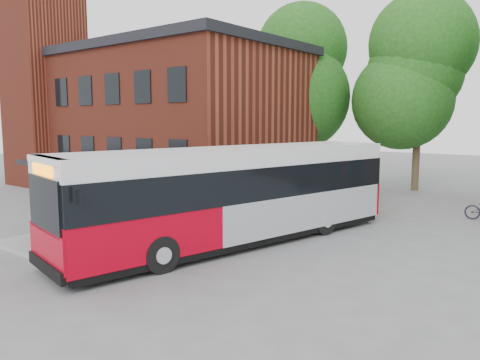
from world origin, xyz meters
The scene contains 7 objects.
ground centered at (0.00, 0.00, 0.00)m, with size 100.00×100.00×0.00m, color slate.
station_building centered at (-13.00, 9.00, 4.25)m, with size 18.40×10.40×8.50m, color maroon, non-canonical shape.
clock_tower centered at (-19.00, 5.00, 9.10)m, with size 5.20×5.20×18.20m, color maroon, non-canonical shape.
bus_shelter centered at (-4.50, -1.00, 1.45)m, with size 3.60×7.00×2.90m, color black, non-canonical shape.
tree_0 centered at (-6.00, 16.00, 5.50)m, with size 7.92×7.92×11.00m, color #1A4E14, non-canonical shape.
tree_1 centered at (1.00, 17.00, 5.20)m, with size 7.92×7.92×10.40m, color #1A4E14, non-canonical shape.
city_bus centered at (0.14, 0.95, 1.63)m, with size 2.74×12.85×3.26m, color #BC0015, non-canonical shape.
Camera 1 is at (9.92, -11.36, 4.19)m, focal length 35.00 mm.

